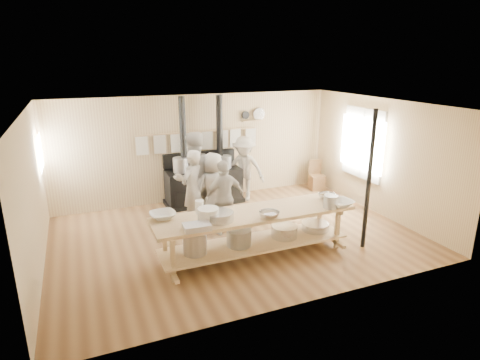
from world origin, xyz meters
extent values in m
plane|color=brown|center=(0.00, 0.00, 0.00)|extent=(7.00, 7.00, 0.00)
plane|color=tan|center=(0.00, 2.50, 1.30)|extent=(7.00, 0.00, 7.00)
plane|color=tan|center=(0.00, -2.50, 1.30)|extent=(7.00, 0.00, 7.00)
plane|color=tan|center=(-3.50, 0.00, 1.30)|extent=(0.00, 5.00, 5.00)
plane|color=tan|center=(3.50, 0.00, 1.30)|extent=(0.00, 5.00, 5.00)
plane|color=beige|center=(0.00, 0.00, 2.60)|extent=(7.00, 7.00, 0.00)
cube|color=beige|center=(3.47, 0.60, 1.50)|extent=(0.06, 1.35, 1.65)
plane|color=white|center=(3.43, 0.60, 1.50)|extent=(0.00, 1.50, 1.50)
cube|color=beige|center=(3.42, 0.60, 1.50)|extent=(0.02, 0.03, 1.50)
plane|color=white|center=(-3.45, 2.00, 1.60)|extent=(0.00, 0.90, 0.90)
cube|color=black|center=(0.00, 2.10, 0.42)|extent=(1.80, 0.70, 0.85)
cube|color=black|center=(0.00, 2.10, 0.05)|extent=(1.90, 0.75, 0.10)
cube|color=black|center=(0.00, 2.40, 1.05)|extent=(1.80, 0.12, 0.35)
cylinder|color=black|center=(-0.45, 2.15, 1.73)|extent=(0.15, 0.15, 1.75)
cylinder|color=black|center=(0.45, 2.15, 1.73)|extent=(0.15, 0.15, 1.75)
cylinder|color=#B2B2B7|center=(-0.55, 2.10, 1.02)|extent=(0.36, 0.36, 0.34)
cylinder|color=gray|center=(0.55, 2.05, 1.00)|extent=(0.30, 0.30, 0.30)
cylinder|color=tan|center=(0.00, 2.40, 1.72)|extent=(3.00, 0.04, 0.04)
cube|color=silver|center=(-1.35, 2.40, 1.50)|extent=(0.28, 0.01, 0.46)
cube|color=silver|center=(-0.96, 2.40, 1.50)|extent=(0.28, 0.01, 0.46)
cube|color=silver|center=(-0.58, 2.40, 1.50)|extent=(0.28, 0.01, 0.46)
cube|color=silver|center=(-0.19, 2.40, 1.50)|extent=(0.28, 0.01, 0.46)
cube|color=silver|center=(0.19, 2.40, 1.50)|extent=(0.28, 0.01, 0.46)
cube|color=silver|center=(0.58, 2.40, 1.50)|extent=(0.28, 0.01, 0.46)
cube|color=silver|center=(0.96, 2.40, 1.50)|extent=(0.28, 0.01, 0.46)
cube|color=silver|center=(1.35, 2.40, 1.50)|extent=(0.28, 0.01, 0.46)
cube|color=tan|center=(1.40, 2.42, 1.90)|extent=(0.50, 0.14, 0.03)
cylinder|color=black|center=(1.25, 2.44, 2.05)|extent=(0.20, 0.04, 0.20)
cylinder|color=silver|center=(1.62, 2.44, 2.05)|extent=(0.32, 0.03, 0.32)
cube|color=tan|center=(0.00, -0.90, 0.82)|extent=(3.60, 0.90, 0.06)
cube|color=tan|center=(0.00, -0.90, 0.25)|extent=(3.40, 0.80, 0.04)
cube|color=tan|center=(0.00, -0.90, 0.20)|extent=(3.30, 0.06, 0.06)
cube|color=tan|center=(-1.55, -1.20, 0.42)|extent=(0.07, 0.07, 0.85)
cube|color=tan|center=(-1.55, -0.60, 0.42)|extent=(0.07, 0.07, 0.85)
cube|color=tan|center=(1.55, -1.20, 0.42)|extent=(0.07, 0.07, 0.85)
cube|color=tan|center=(1.55, -0.60, 0.42)|extent=(0.07, 0.07, 0.85)
cylinder|color=#B2B2B7|center=(-1.10, -0.90, 0.46)|extent=(0.40, 0.40, 0.38)
cylinder|color=gray|center=(-0.30, -0.90, 0.42)|extent=(0.44, 0.44, 0.30)
cylinder|color=silver|center=(0.60, -0.90, 0.38)|extent=(0.48, 0.48, 0.22)
cylinder|color=silver|center=(1.30, -0.90, 0.34)|extent=(0.52, 0.52, 0.14)
cylinder|color=black|center=(2.05, -1.35, 1.30)|extent=(0.08, 0.08, 2.60)
imported|color=#ABA398|center=(-0.63, 0.84, 0.82)|extent=(0.72, 0.67, 1.65)
imported|color=#ABA398|center=(-0.51, 1.15, 0.98)|extent=(1.14, 1.02, 1.96)
imported|color=#ABA398|center=(-0.17, 0.86, 0.77)|extent=(0.81, 0.58, 1.55)
imported|color=#ABA398|center=(-0.15, 0.25, 0.76)|extent=(0.94, 0.53, 1.52)
imported|color=#ABA398|center=(0.99, 1.93, 0.81)|extent=(1.19, 1.11, 1.61)
cube|color=brown|center=(3.15, 1.95, 0.20)|extent=(0.42, 0.42, 0.39)
cube|color=brown|center=(3.18, 2.11, 0.57)|extent=(0.37, 0.09, 0.44)
imported|color=white|center=(-1.55, -0.57, 0.90)|extent=(0.45, 0.45, 0.11)
imported|color=silver|center=(0.12, -1.23, 0.90)|extent=(0.46, 0.46, 0.11)
imported|color=white|center=(1.55, -1.23, 0.91)|extent=(0.50, 0.50, 0.11)
imported|color=silver|center=(1.55, -0.81, 0.90)|extent=(0.44, 0.44, 0.10)
cube|color=#B2B2B7|center=(-1.15, -1.23, 0.90)|extent=(0.44, 0.30, 0.09)
cylinder|color=silver|center=(-0.70, -1.02, 0.93)|extent=(0.50, 0.50, 0.15)
cylinder|color=gray|center=(1.34, -1.23, 0.97)|extent=(0.33, 0.33, 0.23)
cylinder|color=white|center=(-0.87, -0.97, 0.96)|extent=(0.38, 0.38, 0.22)
cylinder|color=white|center=(-0.90, -0.57, 0.96)|extent=(0.19, 0.19, 0.23)
camera|label=1|loc=(-2.74, -6.83, 3.44)|focal=30.00mm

